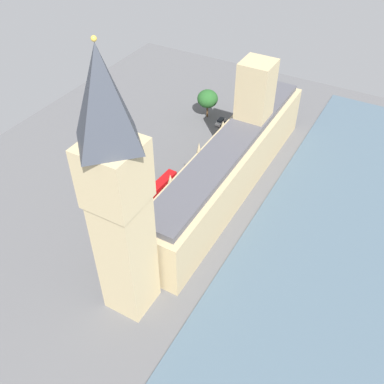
# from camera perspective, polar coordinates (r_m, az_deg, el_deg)

# --- Properties ---
(ground_plane) EXTENTS (143.80, 143.80, 0.00)m
(ground_plane) POSITION_cam_1_polar(r_m,az_deg,el_deg) (118.11, 3.92, 0.89)
(ground_plane) COLOR #565659
(river_thames) EXTENTS (39.38, 129.42, 0.25)m
(river_thames) POSITION_cam_1_polar(r_m,az_deg,el_deg) (112.17, 18.90, -4.34)
(river_thames) COLOR #475B6B
(river_thames) RESTS_ON ground
(parliament_building) EXTENTS (12.19, 73.80, 30.72)m
(parliament_building) POSITION_cam_1_polar(r_m,az_deg,el_deg) (113.44, 5.42, 4.39)
(parliament_building) COLOR tan
(parliament_building) RESTS_ON ground
(clock_tower) EXTENTS (9.41, 9.41, 55.51)m
(clock_tower) POSITION_cam_1_polar(r_m,az_deg,el_deg) (72.33, -9.77, -0.55)
(clock_tower) COLOR tan
(clock_tower) RESTS_ON ground
(car_silver_opposite_hall) EXTENTS (1.87, 4.66, 1.74)m
(car_silver_opposite_hall) POSITION_cam_1_polar(r_m,az_deg,el_deg) (142.86, 3.77, 9.26)
(car_silver_opposite_hall) COLOR #B7B7BC
(car_silver_opposite_hall) RESTS_ON ground
(car_black_near_tower) EXTENTS (1.97, 4.65, 1.74)m
(car_black_near_tower) POSITION_cam_1_polar(r_m,az_deg,el_deg) (130.04, 1.86, 5.76)
(car_black_near_tower) COLOR black
(car_black_near_tower) RESTS_ON ground
(double_decker_bus_corner) EXTENTS (3.05, 10.61, 4.75)m
(double_decker_bus_corner) POSITION_cam_1_polar(r_m,az_deg,el_deg) (113.50, -3.99, 0.66)
(double_decker_bus_corner) COLOR #B20C0F
(double_decker_bus_corner) RESTS_ON ground
(car_white_by_river_gate) EXTENTS (2.08, 4.77, 1.74)m
(car_white_by_river_gate) POSITION_cam_1_polar(r_m,az_deg,el_deg) (107.33, -6.94, -3.76)
(car_white_by_river_gate) COLOR silver
(car_white_by_river_gate) RESTS_ON ground
(pedestrian_midblock) EXTENTS (0.57, 0.64, 1.52)m
(pedestrian_midblock) POSITION_cam_1_polar(r_m,az_deg,el_deg) (123.95, 2.80, 3.59)
(pedestrian_midblock) COLOR navy
(pedestrian_midblock) RESTS_ON ground
(pedestrian_trailing) EXTENTS (0.63, 0.69, 1.65)m
(pedestrian_trailing) POSITION_cam_1_polar(r_m,az_deg,el_deg) (139.25, 6.64, 8.06)
(pedestrian_trailing) COLOR navy
(pedestrian_trailing) RESTS_ON ground
(pedestrian_under_trees) EXTENTS (0.60, 0.66, 1.57)m
(pedestrian_under_trees) POSITION_cam_1_polar(r_m,az_deg,el_deg) (128.05, 3.79, 4.95)
(pedestrian_under_trees) COLOR #336B60
(pedestrian_under_trees) RESTS_ON ground
(plane_tree_kerbside) EXTENTS (4.49, 4.49, 9.01)m
(plane_tree_kerbside) POSITION_cam_1_polar(r_m,az_deg,el_deg) (116.21, -6.98, 4.29)
(plane_tree_kerbside) COLOR brown
(plane_tree_kerbside) RESTS_ON ground
(plane_tree_leading) EXTENTS (6.74, 6.74, 9.57)m
(plane_tree_leading) POSITION_cam_1_polar(r_m,az_deg,el_deg) (143.60, 2.07, 12.19)
(plane_tree_leading) COLOR brown
(plane_tree_leading) RESTS_ON ground
(street_lamp_far_end) EXTENTS (0.56, 0.56, 6.33)m
(street_lamp_far_end) POSITION_cam_1_polar(r_m,az_deg,el_deg) (117.27, -6.62, 3.12)
(street_lamp_far_end) COLOR black
(street_lamp_far_end) RESTS_ON ground
(street_lamp_slot_10) EXTENTS (0.56, 0.56, 5.87)m
(street_lamp_slot_10) POSITION_cam_1_polar(r_m,az_deg,el_deg) (118.94, -5.89, 3.64)
(street_lamp_slot_10) COLOR black
(street_lamp_slot_10) RESTS_ON ground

